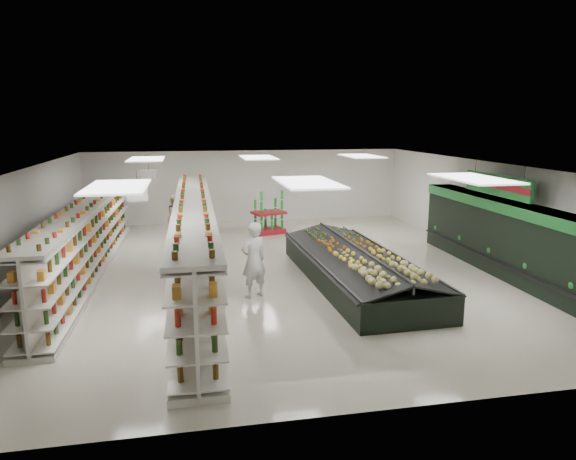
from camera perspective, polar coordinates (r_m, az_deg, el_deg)
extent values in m
plane|color=beige|center=(15.78, -1.22, -4.48)|extent=(16.00, 16.00, 0.00)
cube|color=white|center=(15.19, -1.27, 7.18)|extent=(14.00, 16.00, 0.02)
cube|color=white|center=(23.24, -4.61, 4.86)|extent=(14.00, 0.02, 3.20)
cube|color=white|center=(7.92, 8.79, -9.46)|extent=(14.00, 0.02, 3.20)
cube|color=white|center=(15.83, -27.09, 0.20)|extent=(0.02, 16.00, 3.20)
cube|color=white|center=(17.95, 21.37, 1.95)|extent=(0.02, 16.00, 3.20)
cube|color=black|center=(16.57, 22.66, -0.70)|extent=(0.80, 8.00, 2.20)
cube|color=#207B31|center=(16.39, 22.87, 2.54)|extent=(0.85, 8.00, 0.30)
cube|color=black|center=(16.55, 21.78, -2.60)|extent=(0.55, 7.80, 0.15)
cube|color=silver|center=(16.43, 22.29, 0.13)|extent=(0.45, 7.70, 0.03)
cube|color=silver|center=(16.38, 22.38, 1.15)|extent=(0.45, 7.70, 0.03)
cube|color=white|center=(13.09, -16.38, 3.94)|extent=(0.50, 0.06, 0.40)
cube|color=#AB1320|center=(13.09, -16.38, 3.94)|extent=(0.52, 0.02, 0.12)
cylinder|color=black|center=(13.05, -16.46, 5.24)|extent=(0.01, 0.01, 0.50)
cube|color=white|center=(17.05, -15.20, 5.77)|extent=(0.50, 0.06, 0.40)
cube|color=#AB1320|center=(17.05, -15.20, 5.77)|extent=(0.52, 0.02, 0.12)
cylinder|color=black|center=(17.02, -15.25, 6.78)|extent=(0.01, 0.01, 0.50)
cube|color=#207B31|center=(16.15, 22.21, 4.62)|extent=(0.10, 3.20, 0.60)
cube|color=#AB1320|center=(16.12, 22.03, 4.62)|extent=(0.03, 3.20, 0.18)
cylinder|color=black|center=(15.13, 24.80, 5.49)|extent=(0.01, 0.01, 0.50)
cylinder|color=black|center=(17.13, 20.14, 6.50)|extent=(0.01, 0.01, 0.50)
cube|color=silver|center=(16.56, -21.04, -4.28)|extent=(1.07, 12.10, 0.12)
cube|color=silver|center=(16.34, -21.29, -1.09)|extent=(0.23, 12.09, 2.01)
cube|color=silver|center=(16.15, -21.57, 2.53)|extent=(1.07, 12.10, 0.08)
cube|color=silver|center=(16.58, -21.86, -3.90)|extent=(0.61, 11.99, 0.03)
cube|color=silver|center=(16.47, -21.98, -2.42)|extent=(0.61, 11.99, 0.03)
cube|color=silver|center=(16.37, -22.10, -0.93)|extent=(0.61, 11.99, 0.03)
cube|color=silver|center=(16.29, -22.22, 0.58)|extent=(0.61, 11.99, 0.03)
cube|color=silver|center=(16.21, -22.34, 2.11)|extent=(0.61, 11.99, 0.03)
cube|color=silver|center=(16.49, -20.28, -3.86)|extent=(0.61, 11.99, 0.03)
cube|color=silver|center=(16.38, -20.39, -2.38)|extent=(0.61, 11.99, 0.03)
cube|color=silver|center=(16.28, -20.50, -0.87)|extent=(0.61, 11.99, 0.03)
cube|color=silver|center=(16.19, -20.62, 0.65)|extent=(0.61, 11.99, 0.03)
cube|color=silver|center=(16.12, -20.73, 2.18)|extent=(0.61, 11.99, 0.03)
cube|color=silver|center=(14.97, -10.20, -5.32)|extent=(1.15, 13.45, 0.13)
cube|color=silver|center=(14.70, -10.35, -1.40)|extent=(0.21, 13.44, 2.24)
cube|color=silver|center=(14.48, -10.52, 3.09)|extent=(1.15, 13.45, 0.09)
cube|color=silver|center=(14.94, -11.21, -4.86)|extent=(0.63, 13.33, 0.03)
cube|color=silver|center=(14.80, -11.29, -3.05)|extent=(0.63, 13.33, 0.03)
cube|color=silver|center=(14.69, -11.36, -1.20)|extent=(0.63, 13.33, 0.03)
cube|color=silver|center=(14.58, -11.44, 0.67)|extent=(0.63, 13.33, 0.03)
cube|color=silver|center=(14.50, -11.52, 2.57)|extent=(0.63, 13.33, 0.03)
cube|color=silver|center=(14.94, -9.23, -4.79)|extent=(0.63, 13.33, 0.03)
cube|color=silver|center=(14.80, -9.29, -2.97)|extent=(0.63, 13.33, 0.03)
cube|color=silver|center=(14.68, -9.36, -1.13)|extent=(0.63, 13.33, 0.03)
cube|color=silver|center=(14.58, -9.42, 0.75)|extent=(0.63, 13.33, 0.03)
cube|color=silver|center=(14.50, -9.49, 2.65)|extent=(0.63, 13.33, 0.03)
cube|color=black|center=(14.64, 7.56, -4.45)|extent=(2.68, 7.20, 0.71)
cube|color=#262626|center=(14.18, 3.12, -3.33)|extent=(0.31, 7.12, 0.06)
cube|color=#262626|center=(14.98, 11.83, -2.73)|extent=(0.31, 7.12, 0.06)
cube|color=black|center=(14.31, 5.22, -2.80)|extent=(1.55, 7.06, 0.36)
cube|color=black|center=(14.74, 9.92, -2.49)|extent=(1.55, 7.06, 0.36)
cube|color=#262626|center=(14.49, 7.62, -2.25)|extent=(0.29, 7.01, 0.25)
cube|color=#AB1320|center=(20.89, -2.15, -0.10)|extent=(1.39, 1.12, 0.20)
cube|color=#AD1723|center=(20.74, -2.17, 1.95)|extent=(1.45, 1.18, 0.10)
imported|color=silver|center=(13.21, -3.83, -3.33)|extent=(0.85, 0.74, 1.98)
imported|color=tan|center=(20.25, -12.31, 1.44)|extent=(0.85, 0.98, 1.72)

